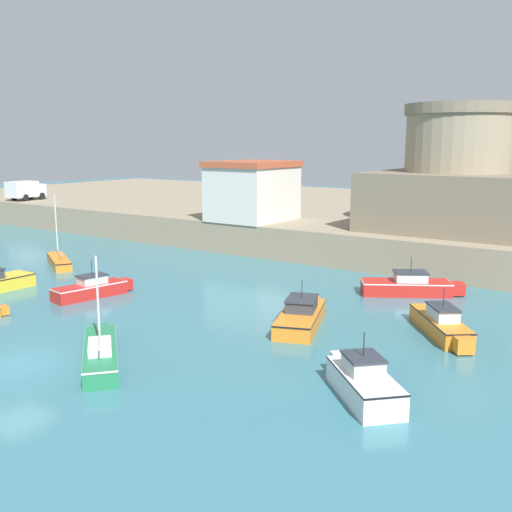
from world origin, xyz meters
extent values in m
plane|color=teal|center=(0.00, 0.00, 0.00)|extent=(200.00, 200.00, 0.00)
cube|color=gray|center=(0.00, 45.23, 1.30)|extent=(120.00, 40.00, 2.59)
cube|color=red|center=(-6.49, 9.27, 0.40)|extent=(2.20, 4.61, 0.80)
cube|color=red|center=(-6.03, 11.75, 0.40)|extent=(0.88, 0.77, 0.68)
cube|color=white|center=(-6.49, 9.27, 0.76)|extent=(2.23, 4.65, 0.07)
cube|color=silver|center=(-6.45, 9.48, 1.04)|extent=(1.33, 1.72, 0.49)
cube|color=#2D333D|center=(-6.45, 9.48, 1.33)|extent=(1.42, 1.86, 0.08)
cylinder|color=black|center=(-6.45, 9.48, 1.82)|extent=(0.04, 0.04, 0.90)
cube|color=orange|center=(6.99, 11.63, 0.40)|extent=(3.72, 5.80, 0.79)
cube|color=orange|center=(5.85, 14.58, 0.40)|extent=(1.26, 1.15, 0.67)
cube|color=black|center=(6.99, 11.63, 0.75)|extent=(3.75, 5.86, 0.07)
cube|color=#333842|center=(6.89, 11.88, 1.08)|extent=(2.00, 2.30, 0.57)
cube|color=#2D333D|center=(6.89, 11.88, 1.41)|extent=(2.14, 2.48, 0.08)
cylinder|color=black|center=(6.89, 11.88, 1.90)|extent=(0.04, 0.04, 0.90)
cube|color=orange|center=(-15.87, 14.14, 0.33)|extent=(5.25, 3.69, 0.65)
cube|color=orange|center=(-18.43, 15.61, 0.33)|extent=(0.77, 0.82, 0.55)
cube|color=black|center=(-15.87, 14.14, 0.61)|extent=(5.30, 3.73, 0.07)
cylinder|color=silver|center=(-16.22, 14.34, 3.04)|extent=(0.10, 0.10, 4.77)
cylinder|color=silver|center=(-15.28, 13.81, 1.20)|extent=(2.14, 1.27, 0.08)
cube|color=red|center=(8.96, 20.98, 0.42)|extent=(5.54, 4.38, 0.84)
cube|color=red|center=(11.60, 22.60, 0.42)|extent=(1.26, 1.32, 0.72)
cube|color=white|center=(8.96, 20.98, 0.80)|extent=(5.60, 4.43, 0.07)
cube|color=silver|center=(9.19, 21.12, 1.10)|extent=(2.33, 2.17, 0.53)
cube|color=#2D333D|center=(9.19, 21.12, 1.41)|extent=(2.52, 2.34, 0.08)
cylinder|color=black|center=(9.19, 21.12, 1.90)|extent=(0.04, 0.04, 0.90)
cube|color=orange|center=(13.22, 14.54, 0.41)|extent=(4.33, 4.96, 0.83)
cube|color=orange|center=(15.03, 12.25, 0.41)|extent=(1.00, 0.98, 0.70)
cube|color=black|center=(13.22, 14.54, 0.79)|extent=(4.38, 5.01, 0.07)
cube|color=silver|center=(13.38, 14.33, 1.11)|extent=(1.96, 2.08, 0.57)
cube|color=#2D333D|center=(13.38, 14.33, 1.44)|extent=(2.11, 2.25, 0.08)
cylinder|color=black|center=(13.38, 14.33, 1.93)|extent=(0.04, 0.04, 0.90)
cube|color=orange|center=(-7.36, 4.06, 0.27)|extent=(0.78, 0.70, 0.45)
cube|color=#237A4C|center=(2.67, 2.24, 0.38)|extent=(5.41, 4.92, 0.76)
cube|color=#237A4C|center=(0.18, 4.39, 0.38)|extent=(0.94, 0.95, 0.65)
cube|color=white|center=(2.67, 2.24, 0.72)|extent=(5.46, 4.97, 0.07)
cylinder|color=silver|center=(2.33, 2.54, 2.68)|extent=(0.10, 0.10, 3.83)
cylinder|color=silver|center=(3.24, 1.75, 1.31)|extent=(2.09, 1.82, 0.08)
cube|color=silver|center=(3.12, 1.85, 0.94)|extent=(1.97, 1.88, 0.36)
cube|color=white|center=(13.44, 5.35, 0.50)|extent=(4.07, 4.02, 0.99)
cube|color=white|center=(11.72, 7.03, 0.50)|extent=(1.15, 1.16, 0.84)
cube|color=black|center=(13.44, 5.35, 0.95)|extent=(4.11, 4.06, 0.07)
cube|color=silver|center=(13.30, 5.49, 1.26)|extent=(1.88, 1.87, 0.54)
cube|color=#2D333D|center=(13.30, 5.49, 1.57)|extent=(2.02, 2.02, 0.08)
cylinder|color=black|center=(13.30, 5.49, 2.06)|extent=(0.04, 0.04, 0.90)
cube|color=#796C57|center=(8.00, 33.16, 4.79)|extent=(11.97, 11.97, 4.40)
cylinder|color=gray|center=(8.00, 33.16, 6.95)|extent=(7.83, 7.83, 8.72)
cylinder|color=#796C57|center=(8.00, 33.16, 11.72)|extent=(8.22, 8.22, 0.80)
cube|color=silver|center=(-8.00, 28.54, 4.88)|extent=(5.65, 6.84, 4.57)
cube|color=#B25133|center=(-8.00, 28.54, 7.42)|extent=(5.94, 7.19, 0.50)
cube|color=silver|center=(-39.91, 27.45, 3.89)|extent=(2.41, 3.39, 1.80)
cube|color=silver|center=(-40.11, 29.49, 3.69)|extent=(2.12, 1.49, 1.40)
cube|color=#334756|center=(-40.16, 29.94, 3.89)|extent=(1.80, 0.30, 0.70)
cylinder|color=black|center=(-41.05, 29.30, 2.99)|extent=(0.36, 0.82, 0.80)
cylinder|color=black|center=(-39.16, 29.48, 2.99)|extent=(0.36, 0.82, 0.80)
cylinder|color=black|center=(-40.82, 26.96, 2.99)|extent=(0.36, 0.82, 0.80)
cylinder|color=black|center=(-38.93, 27.15, 2.99)|extent=(0.36, 0.82, 0.80)
camera|label=1|loc=(22.00, -13.80, 9.30)|focal=42.00mm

